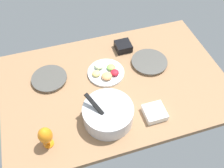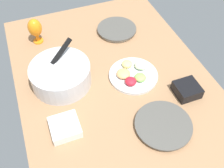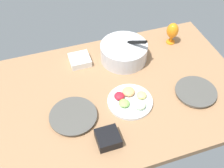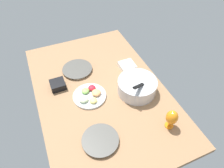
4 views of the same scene
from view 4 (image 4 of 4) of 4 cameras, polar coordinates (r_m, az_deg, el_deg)
The scene contains 8 objects.
ground_plane at distance 173.00cm, azimuth -3.29°, elevation -2.03°, with size 160.00×104.00×4.00cm, color #99704C.
dinner_plate_left at distance 190.04cm, azimuth -9.72°, elevation 4.07°, with size 27.33×27.33×2.43cm.
dinner_plate_right at distance 142.72cm, azimuth -3.31°, elevation -15.55°, with size 25.42×25.42×2.60cm.
mixing_bowl at distance 166.50cm, azimuth 7.06°, elevation -0.55°, with size 31.79×31.79×19.65cm.
fruit_platter at distance 165.68cm, azimuth -6.25°, elevation -3.17°, with size 27.03×27.03×5.28cm.
hurricane_glass_orange at distance 147.27cm, azimuth 16.47°, elevation -9.11°, with size 8.41×8.41×16.42cm.
square_bowl_white at distance 189.68cm, azimuth 4.27°, elevation 5.15°, with size 13.57×13.57×4.65cm.
square_bowl_black at distance 176.91cm, azimuth -15.03°, elevation -0.13°, with size 12.13×12.13×5.78cm.
Camera 4 is at (109.54, -35.80, 127.02)cm, focal length 32.49 mm.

